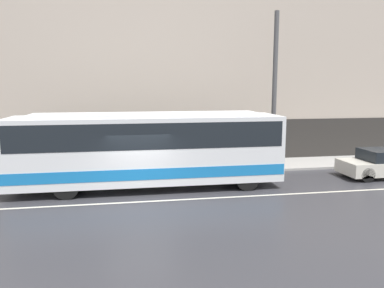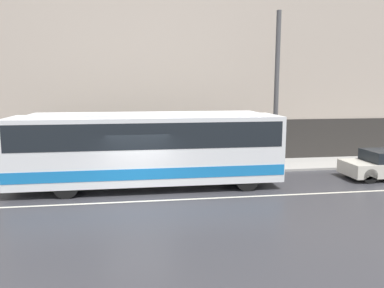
# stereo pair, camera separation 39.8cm
# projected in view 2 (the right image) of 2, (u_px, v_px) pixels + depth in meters

# --- Properties ---
(ground_plane) EXTENTS (60.00, 60.00, 0.00)m
(ground_plane) POSITION_uv_depth(u_px,v_px,m) (139.00, 201.00, 14.38)
(ground_plane) COLOR #333338
(sidewalk) EXTENTS (60.00, 2.90, 0.12)m
(sidewalk) POSITION_uv_depth(u_px,v_px,m) (138.00, 169.00, 19.70)
(sidewalk) COLOR #A09E99
(sidewalk) RESTS_ON ground_plane
(building_facade) EXTENTS (60.00, 0.35, 9.78)m
(building_facade) POSITION_uv_depth(u_px,v_px,m) (136.00, 80.00, 20.54)
(building_facade) COLOR #B7A899
(building_facade) RESTS_ON ground_plane
(lane_stripe) EXTENTS (54.00, 0.14, 0.01)m
(lane_stripe) POSITION_uv_depth(u_px,v_px,m) (139.00, 201.00, 14.38)
(lane_stripe) COLOR beige
(lane_stripe) RESTS_ON ground_plane
(transit_bus) EXTENTS (11.40, 2.61, 3.25)m
(transit_bus) POSITION_uv_depth(u_px,v_px,m) (148.00, 146.00, 16.12)
(transit_bus) COLOR white
(transit_bus) RESTS_ON ground_plane
(utility_pole_near) EXTENTS (0.24, 0.24, 8.01)m
(utility_pole_near) POSITION_uv_depth(u_px,v_px,m) (276.00, 91.00, 19.23)
(utility_pole_near) COLOR #4C4C4F
(utility_pole_near) RESTS_ON sidewalk
(pedestrian_waiting) EXTENTS (0.36, 0.36, 1.51)m
(pedestrian_waiting) POSITION_uv_depth(u_px,v_px,m) (103.00, 155.00, 19.60)
(pedestrian_waiting) COLOR #333338
(pedestrian_waiting) RESTS_ON sidewalk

